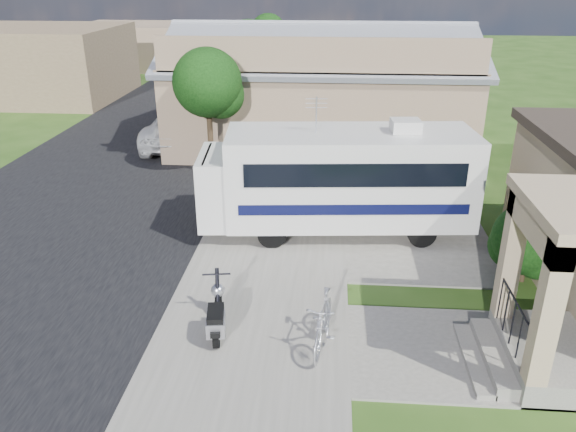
# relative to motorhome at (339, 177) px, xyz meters

# --- Properties ---
(ground) EXTENTS (120.00, 120.00, 0.00)m
(ground) POSITION_rel_motorhome_xyz_m (-0.77, -4.48, -1.65)
(ground) COLOR #244412
(street_slab) EXTENTS (9.00, 80.00, 0.02)m
(street_slab) POSITION_rel_motorhome_xyz_m (-8.27, 5.52, -1.64)
(street_slab) COLOR black
(street_slab) RESTS_ON ground
(sidewalk_slab) EXTENTS (4.00, 80.00, 0.06)m
(sidewalk_slab) POSITION_rel_motorhome_xyz_m (-1.77, 5.52, -1.62)
(sidewalk_slab) COLOR #68655D
(sidewalk_slab) RESTS_ON ground
(driveway_slab) EXTENTS (7.00, 6.00, 0.05)m
(driveway_slab) POSITION_rel_motorhome_xyz_m (0.73, 0.02, -1.62)
(driveway_slab) COLOR #68655D
(driveway_slab) RESTS_ON ground
(walk_slab) EXTENTS (4.00, 3.00, 0.05)m
(walk_slab) POSITION_rel_motorhome_xyz_m (2.23, -5.48, -1.62)
(walk_slab) COLOR #68655D
(walk_slab) RESTS_ON ground
(warehouse) EXTENTS (12.50, 8.40, 5.04)m
(warehouse) POSITION_rel_motorhome_xyz_m (-0.77, 9.48, 0.34)
(warehouse) COLOR #886E55
(warehouse) RESTS_ON ground
(distant_bldg_far) EXTENTS (10.00, 8.00, 4.00)m
(distant_bldg_far) POSITION_rel_motorhome_xyz_m (-17.77, 17.52, 0.35)
(distant_bldg_far) COLOR brown
(distant_bldg_far) RESTS_ON ground
(distant_bldg_near) EXTENTS (8.00, 7.00, 3.20)m
(distant_bldg_near) POSITION_rel_motorhome_xyz_m (-15.77, 29.52, -0.05)
(distant_bldg_near) COLOR #886E55
(distant_bldg_near) RESTS_ON ground
(street_tree_a) EXTENTS (2.44, 2.40, 4.58)m
(street_tree_a) POSITION_rel_motorhome_xyz_m (-4.47, 4.57, 1.60)
(street_tree_a) COLOR black
(street_tree_a) RESTS_ON ground
(street_tree_b) EXTENTS (2.44, 2.40, 4.73)m
(street_tree_b) POSITION_rel_motorhome_xyz_m (-4.47, 14.57, 1.74)
(street_tree_b) COLOR black
(street_tree_b) RESTS_ON ground
(street_tree_c) EXTENTS (2.44, 2.40, 4.42)m
(street_tree_c) POSITION_rel_motorhome_xyz_m (-4.47, 23.57, 1.46)
(street_tree_c) COLOR black
(street_tree_c) RESTS_ON ground
(motorhome) EXTENTS (7.67, 3.00, 3.84)m
(motorhome) POSITION_rel_motorhome_xyz_m (0.00, 0.00, 0.00)
(motorhome) COLOR silver
(motorhome) RESTS_ON ground
(shrub) EXTENTS (1.90, 1.81, 2.33)m
(shrub) POSITION_rel_motorhome_xyz_m (4.51, -2.44, -0.46)
(shrub) COLOR black
(shrub) RESTS_ON ground
(scooter) EXTENTS (0.65, 1.68, 1.10)m
(scooter) POSITION_rel_motorhome_xyz_m (-2.47, -5.25, -1.16)
(scooter) COLOR black
(scooter) RESTS_ON ground
(bicycle) EXTENTS (0.80, 1.91, 1.11)m
(bicycle) POSITION_rel_motorhome_xyz_m (-0.31, -5.51, -1.09)
(bicycle) COLOR #B4B3BB
(bicycle) RESTS_ON ground
(pickup_truck) EXTENTS (3.02, 5.96, 1.62)m
(pickup_truck) POSITION_rel_motorhome_xyz_m (-6.61, 8.41, -0.84)
(pickup_truck) COLOR silver
(pickup_truck) RESTS_ON ground
(van) EXTENTS (3.29, 6.08, 1.67)m
(van) POSITION_rel_motorhome_xyz_m (-7.25, 15.20, -0.81)
(van) COLOR silver
(van) RESTS_ON ground
(garden_hose) EXTENTS (0.42, 0.42, 0.19)m
(garden_hose) POSITION_rel_motorhome_xyz_m (2.97, -4.77, -1.55)
(garden_hose) COLOR #136029
(garden_hose) RESTS_ON ground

